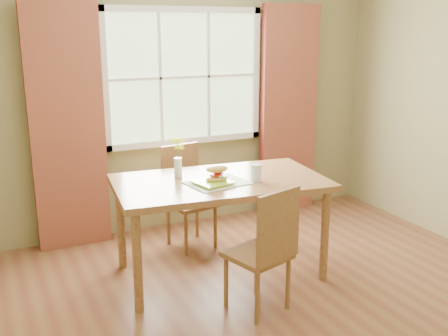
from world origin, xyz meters
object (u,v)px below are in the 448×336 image
dining_table (220,190)px  flower_vase (178,154)px  chair_far (187,191)px  water_glass (256,173)px  croissant_sandwich (217,174)px  chair_near (266,246)px

dining_table → flower_vase: 0.44m
chair_far → water_glass: bearing=-83.2°
dining_table → water_glass: 0.32m
dining_table → flower_vase: bearing=149.1°
chair_far → water_glass: size_ratio=7.02×
dining_table → water_glass: size_ratio=13.10×
water_glass → flower_vase: flower_vase is taller
dining_table → water_glass: water_glass is taller
dining_table → chair_far: chair_far is taller
dining_table → flower_vase: (-0.27, 0.21, 0.28)m
dining_table → flower_vase: size_ratio=5.34×
dining_table → chair_far: 0.73m
croissant_sandwich → dining_table: bearing=58.9°
dining_table → croissant_sandwich: 0.20m
water_glass → croissant_sandwich: bearing=169.5°
croissant_sandwich → flower_vase: size_ratio=0.57×
dining_table → chair_far: (-0.01, 0.70, -0.21)m
chair_far → water_glass: 0.96m
dining_table → chair_far: bearing=97.3°
chair_near → croissant_sandwich: bearing=82.5°
dining_table → croissant_sandwich: size_ratio=9.31×
chair_far → flower_vase: size_ratio=2.86×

